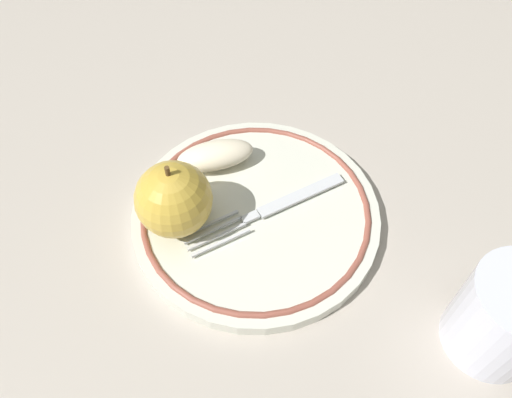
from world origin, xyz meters
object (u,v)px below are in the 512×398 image
(apple_red_whole, at_px, (174,199))
(fork, at_px, (272,208))
(drinking_glass, at_px, (506,317))
(plate, at_px, (256,216))
(apple_slice_front, at_px, (215,155))

(apple_red_whole, distance_m, fork, 0.10)
(fork, bearing_deg, drinking_glass, 117.31)
(plate, xyz_separation_m, apple_red_whole, (0.01, -0.07, 0.04))
(apple_slice_front, relative_size, drinking_glass, 0.90)
(apple_red_whole, relative_size, drinking_glass, 0.91)
(fork, height_order, drinking_glass, drinking_glass)
(drinking_glass, bearing_deg, fork, -128.06)
(fork, relative_size, drinking_glass, 1.87)
(apple_red_whole, bearing_deg, apple_slice_front, 152.30)
(plate, bearing_deg, apple_slice_front, -149.67)
(apple_red_whole, height_order, apple_slice_front, apple_red_whole)
(apple_red_whole, distance_m, apple_slice_front, 0.08)
(plate, xyz_separation_m, fork, (-0.00, 0.02, 0.01))
(apple_red_whole, height_order, drinking_glass, apple_red_whole)
(apple_red_whole, xyz_separation_m, drinking_glass, (0.12, 0.26, -0.01))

